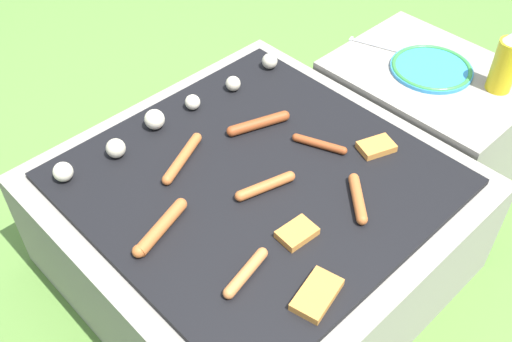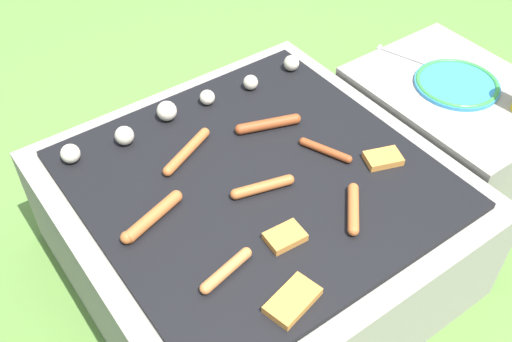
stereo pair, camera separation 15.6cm
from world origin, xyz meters
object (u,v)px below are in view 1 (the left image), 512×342
object	(u,v)px
plate_colorful	(431,68)
condiment_bottle	(506,62)
sausage_front_center	(246,273)
fork_utensil	(374,45)

from	to	relation	value
plate_colorful	condiment_bottle	xyz separation A→B (m)	(0.07, -0.20, 0.09)
sausage_front_center	plate_colorful	world-z (taller)	sausage_front_center
sausage_front_center	condiment_bottle	distance (m)	1.05
sausage_front_center	plate_colorful	xyz separation A→B (m)	(0.98, 0.17, -0.00)
sausage_front_center	plate_colorful	size ratio (longest dim) A/B	0.59
condiment_bottle	fork_utensil	world-z (taller)	condiment_bottle
sausage_front_center	fork_utensil	bearing A→B (deg)	21.96
sausage_front_center	plate_colorful	distance (m)	0.99
condiment_bottle	fork_utensil	distance (m)	0.43
plate_colorful	fork_utensil	bearing A→B (deg)	95.04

